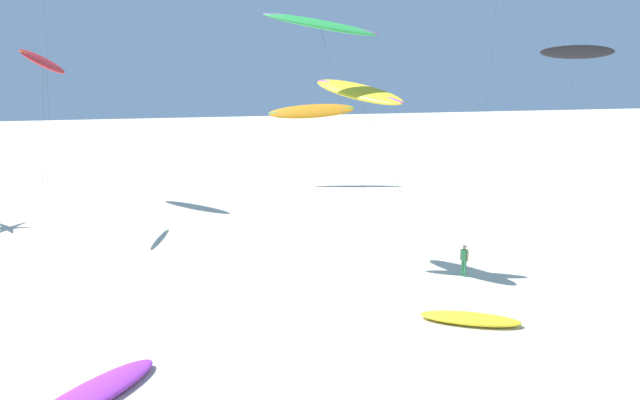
# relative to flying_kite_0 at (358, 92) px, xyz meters

# --- Properties ---
(flying_kite_0) EXTENTS (4.58, 8.76, 10.68)m
(flying_kite_0) POSITION_rel_flying_kite_0_xyz_m (0.00, 0.00, 0.00)
(flying_kite_0) COLOR yellow
(flying_kite_0) RESTS_ON ground
(flying_kite_1) EXTENTS (2.94, 9.02, 12.50)m
(flying_kite_1) POSITION_rel_flying_kite_0_xyz_m (-16.92, 12.42, 1.67)
(flying_kite_1) COLOR red
(flying_kite_1) RESTS_ON ground
(flying_kite_3) EXTENTS (5.96, 9.45, 14.11)m
(flying_kite_3) POSITION_rel_flying_kite_0_xyz_m (-1.93, 0.68, 3.48)
(flying_kite_3) COLOR green
(flying_kite_3) RESTS_ON ground
(flying_kite_5) EXTENTS (4.26, 11.29, 12.80)m
(flying_kite_5) POSITION_rel_flying_kite_0_xyz_m (19.80, 7.42, 2.49)
(flying_kite_5) COLOR black
(flying_kite_5) RESTS_ON ground
(flying_kite_8) EXTENTS (8.23, 9.24, 8.12)m
(flying_kite_8) POSITION_rel_flying_kite_0_xyz_m (4.70, 25.23, -2.57)
(flying_kite_8) COLOR orange
(flying_kite_8) RESTS_ON ground
(grounded_kite_0) EXTENTS (5.18, 5.24, 0.42)m
(grounded_kite_0) POSITION_rel_flying_kite_0_xyz_m (-13.55, -11.29, -9.48)
(grounded_kite_0) COLOR purple
(grounded_kite_0) RESTS_ON ground
(grounded_kite_2) EXTENTS (4.39, 3.37, 0.37)m
(grounded_kite_2) POSITION_rel_flying_kite_0_xyz_m (1.91, -9.17, -9.51)
(grounded_kite_2) COLOR yellow
(grounded_kite_2) RESTS_ON ground
(person_near_right) EXTENTS (0.32, 0.46, 1.73)m
(person_near_right) POSITION_rel_flying_kite_0_xyz_m (4.82, -3.55, -8.75)
(person_near_right) COLOR #338E56
(person_near_right) RESTS_ON ground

